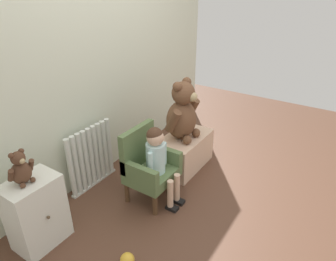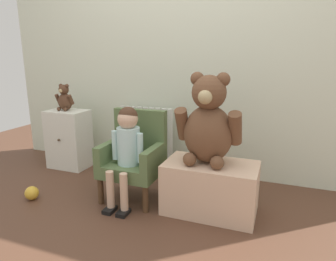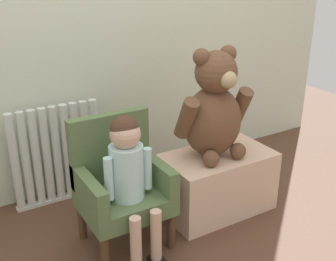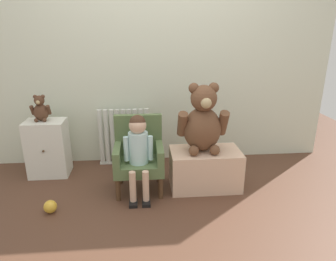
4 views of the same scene
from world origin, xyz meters
name	(u,v)px [view 2 (image 2 of 4)]	position (x,y,z in m)	size (l,w,h in m)	color
ground_plane	(126,235)	(0.00, 0.00, 0.00)	(6.00, 6.00, 0.00)	#523424
back_wall	(187,43)	(0.00, 1.20, 1.20)	(3.80, 0.05, 2.40)	silver
radiator	(146,139)	(-0.36, 1.07, 0.31)	(0.56, 0.05, 0.62)	silver
small_dresser	(69,139)	(-1.11, 0.87, 0.29)	(0.38, 0.29, 0.57)	silver
child_armchair	(134,156)	(-0.20, 0.51, 0.34)	(0.44, 0.38, 0.68)	#556A3F
child_figure	(127,142)	(-0.20, 0.40, 0.48)	(0.25, 0.35, 0.74)	silver
low_bench	(210,188)	(0.42, 0.48, 0.18)	(0.64, 0.37, 0.36)	beige
large_teddy_bear	(208,124)	(0.38, 0.50, 0.64)	(0.45, 0.32, 0.62)	brown
small_teddy_bear	(65,99)	(-1.13, 0.89, 0.69)	(0.19, 0.13, 0.26)	#4F3121
toy_ball	(32,193)	(-0.92, 0.17, 0.05)	(0.11, 0.11, 0.11)	gold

